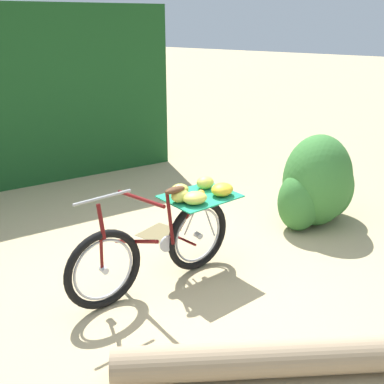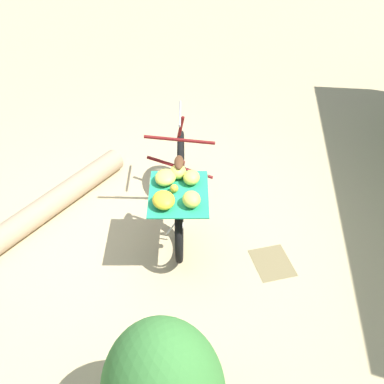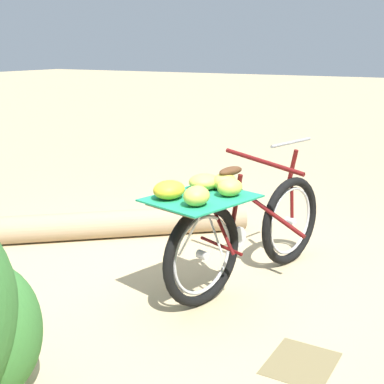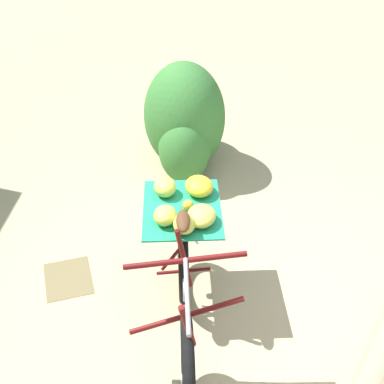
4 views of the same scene
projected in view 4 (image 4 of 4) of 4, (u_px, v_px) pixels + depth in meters
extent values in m
plane|color=tan|center=(199.00, 308.00, 3.88)|extent=(60.00, 60.00, 0.00)
torus|color=black|center=(188.00, 379.00, 2.97)|extent=(0.72, 0.25, 0.73)
torus|color=#B7B7BC|center=(188.00, 379.00, 2.97)|extent=(0.55, 0.16, 0.57)
cylinder|color=#B7B7BC|center=(188.00, 379.00, 2.97)|extent=(0.08, 0.09, 0.06)
torus|color=black|center=(183.00, 254.00, 3.82)|extent=(0.72, 0.25, 0.73)
torus|color=#B7B7BC|center=(183.00, 254.00, 3.82)|extent=(0.55, 0.16, 0.57)
cylinder|color=#B7B7BC|center=(183.00, 254.00, 3.82)|extent=(0.08, 0.09, 0.06)
cylinder|color=#590F0F|center=(186.00, 316.00, 3.14)|extent=(0.21, 0.69, 0.30)
cylinder|color=#590F0F|center=(185.00, 260.00, 2.97)|extent=(0.21, 0.70, 0.11)
cylinder|color=#590F0F|center=(184.00, 259.00, 3.39)|extent=(0.06, 0.12, 0.49)
cylinder|color=#590F0F|center=(184.00, 271.00, 3.66)|extent=(0.12, 0.38, 0.05)
cylinder|color=#590F0F|center=(183.00, 245.00, 3.57)|extent=(0.10, 0.32, 0.47)
cylinder|color=#590F0F|center=(188.00, 365.00, 2.88)|extent=(0.04, 0.05, 0.30)
cylinder|color=#590F0F|center=(187.00, 326.00, 2.72)|extent=(0.06, 0.10, 0.30)
cylinder|color=gray|center=(187.00, 294.00, 2.62)|extent=(0.51, 0.15, 0.02)
ellipsoid|color=#4C2D19|center=(183.00, 221.00, 3.28)|extent=(0.24, 0.14, 0.06)
cylinder|color=#B7B7BC|center=(184.00, 289.00, 3.50)|extent=(0.16, 0.06, 0.16)
cylinder|color=#B7B7BC|center=(183.00, 244.00, 3.64)|extent=(0.07, 0.20, 0.39)
cylinder|color=#B7B7BC|center=(182.00, 224.00, 3.81)|extent=(0.08, 0.24, 0.39)
cube|color=brown|center=(182.00, 211.00, 3.61)|extent=(0.69, 0.57, 0.02)
cube|color=#1E8C60|center=(182.00, 209.00, 3.60)|extent=(0.79, 0.69, 0.01)
ellipsoid|color=#CCC64C|center=(201.00, 216.00, 3.44)|extent=(0.29, 0.27, 0.11)
ellipsoid|color=gold|center=(199.00, 186.00, 3.70)|extent=(0.24, 0.21, 0.12)
ellipsoid|color=#CCC64C|center=(185.00, 224.00, 3.36)|extent=(0.22, 0.20, 0.12)
ellipsoid|color=#CCC64C|center=(165.00, 187.00, 3.69)|extent=(0.20, 0.18, 0.13)
ellipsoid|color=#CCC64C|center=(165.00, 215.00, 3.43)|extent=(0.22, 0.21, 0.12)
sphere|color=gold|center=(188.00, 205.00, 3.56)|extent=(0.08, 0.08, 0.08)
ellipsoid|color=#387533|center=(184.00, 117.00, 5.17)|extent=(0.89, 0.80, 1.12)
ellipsoid|color=#387533|center=(183.00, 117.00, 5.53)|extent=(0.61, 0.55, 0.78)
ellipsoid|color=#387533|center=(184.00, 149.00, 5.05)|extent=(0.56, 0.50, 0.73)
cylinder|color=#4C3823|center=(185.00, 155.00, 5.44)|extent=(0.08, 0.08, 0.22)
cube|color=olive|center=(68.00, 278.00, 4.13)|extent=(0.44, 0.36, 0.01)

